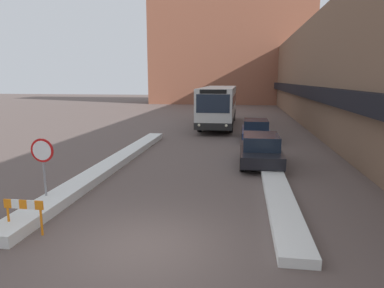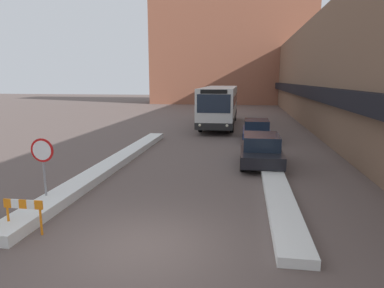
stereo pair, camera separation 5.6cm
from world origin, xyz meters
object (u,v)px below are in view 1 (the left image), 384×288
at_px(stop_sign, 43,157).
at_px(construction_barricade, 24,210).
at_px(city_bus, 219,105).
at_px(parked_car_front, 261,149).
at_px(parked_car_back, 256,130).

relative_size(stop_sign, construction_barricade, 1.99).
distance_m(city_bus, construction_barricade, 22.40).
distance_m(city_bus, parked_car_front, 13.93).
distance_m(parked_car_back, construction_barricade, 16.62).
relative_size(city_bus, parked_car_back, 2.83).
distance_m(parked_car_back, stop_sign, 15.09).
height_order(parked_car_front, parked_car_back, parked_car_front).
height_order(stop_sign, construction_barricade, stop_sign).
relative_size(parked_car_back, stop_sign, 1.96).
relative_size(city_bus, stop_sign, 5.56).
relative_size(city_bus, parked_car_front, 2.86).
bearing_deg(city_bus, stop_sign, -101.70).
bearing_deg(parked_car_front, parked_car_back, 90.00).
height_order(parked_car_front, stop_sign, stop_sign).
height_order(parked_car_back, stop_sign, stop_sign).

